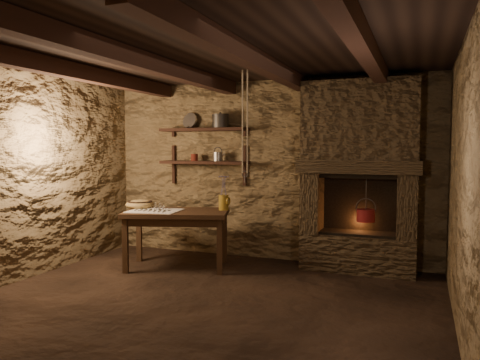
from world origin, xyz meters
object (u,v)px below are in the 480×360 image
at_px(work_table, 177,237).
at_px(stoneware_jug, 224,195).
at_px(wooden_bowl, 140,205).
at_px(iron_stockpot, 220,122).
at_px(red_pot, 366,214).

bearing_deg(work_table, stoneware_jug, 9.58).
distance_m(work_table, wooden_bowl, 0.69).
xyz_separation_m(stoneware_jug, iron_stockpot, (-0.25, 0.46, 0.94)).
distance_m(work_table, red_pot, 2.33).
height_order(work_table, iron_stockpot, iron_stockpot).
xyz_separation_m(wooden_bowl, iron_stockpot, (0.86, 0.67, 1.09)).
xyz_separation_m(stoneware_jug, wooden_bowl, (-1.10, -0.20, -0.14)).
distance_m(stoneware_jug, wooden_bowl, 1.13).
distance_m(wooden_bowl, iron_stockpot, 1.54).
xyz_separation_m(work_table, wooden_bowl, (-0.58, 0.07, 0.38)).
height_order(stoneware_jug, iron_stockpot, iron_stockpot).
bearing_deg(work_table, red_pot, -2.28).
bearing_deg(wooden_bowl, work_table, -6.44).
bearing_deg(iron_stockpot, red_pot, -3.53).
bearing_deg(stoneware_jug, iron_stockpot, 142.81).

